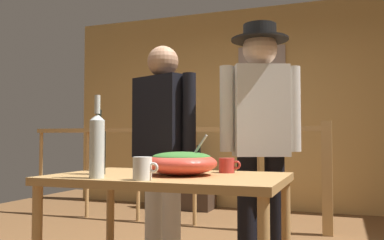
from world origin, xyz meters
The scene contains 14 objects.
back_wall centered at (0.00, 2.73, 1.38)m, with size 5.65×0.10×2.75m, color tan.
framed_picture centered at (0.02, 2.67, 1.81)m, with size 0.64×0.03×0.79m, color gray.
stair_railing centered at (-0.29, 1.40, 0.72)m, with size 3.56×0.10×1.12m.
tv_console centered at (-1.04, 2.38, 0.21)m, with size 0.90×0.40×0.41m, color #38281E.
flat_screen_tv centered at (-1.04, 2.35, 0.67)m, with size 0.58×0.12×0.45m.
serving_table centered at (0.19, -0.91, 0.67)m, with size 1.19×0.76×0.76m.
salad_bowl centered at (0.26, -0.91, 0.83)m, with size 0.37×0.37×0.21m.
wine_glass centered at (-0.31, -0.79, 0.88)m, with size 0.07×0.07×0.17m.
wine_bottle_dark centered at (-0.17, -1.01, 0.89)m, with size 0.07×0.07×0.34m.
wine_bottle_clear centered at (-0.05, -1.20, 0.92)m, with size 0.07×0.07×0.40m.
mug_white centered at (0.19, -1.21, 0.81)m, with size 0.12×0.09×0.11m.
mug_red centered at (0.44, -0.68, 0.80)m, with size 0.12×0.09×0.08m.
person_standing_left centered at (-0.16, -0.21, 0.95)m, with size 0.57×0.36×1.61m.
person_standing_right centered at (0.54, -0.21, 1.01)m, with size 0.50×0.38×1.70m.
Camera 1 is at (1.05, -2.90, 0.94)m, focal length 38.66 mm.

